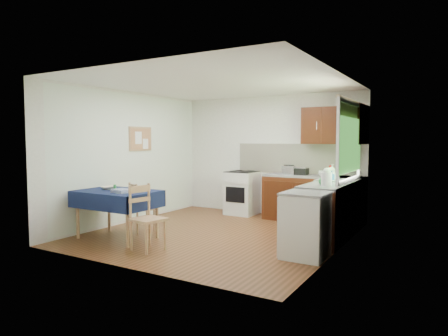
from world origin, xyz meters
The scene contains 33 objects.
floor centered at (0.00, 0.00, 0.00)m, with size 4.20×4.20×0.00m, color #482913.
ceiling centered at (0.00, 0.00, 2.50)m, with size 4.00×4.20×0.02m, color white.
wall_back centered at (0.00, 2.10, 1.25)m, with size 4.00×0.02×2.50m, color silver.
wall_front centered at (0.00, -2.10, 1.25)m, with size 4.00×0.02×2.50m, color silver.
wall_left centered at (-2.00, 0.00, 1.25)m, with size 0.02×4.20×2.50m, color white.
wall_right centered at (2.00, 0.00, 1.25)m, with size 0.02×4.20×2.50m, color silver.
base_cabinets centered at (1.36, 1.26, 0.43)m, with size 1.90×2.30×0.86m.
worktop_back centered at (1.05, 1.80, 0.88)m, with size 1.90×0.60×0.04m, color gray.
worktop_right centered at (1.70, 0.65, 0.88)m, with size 0.60×1.70×0.04m, color gray.
worktop_corner centered at (1.70, 1.80, 0.88)m, with size 0.60×0.60×0.04m, color gray.
splashback centered at (0.65, 2.08, 1.20)m, with size 2.70×0.02×0.60m, color white.
upper_cabinets centered at (1.52, 1.80, 1.85)m, with size 1.20×0.85×0.70m.
stove centered at (-0.50, 1.80, 0.46)m, with size 0.60×0.61×0.92m.
window centered at (1.97, 0.70, 1.65)m, with size 0.04×1.48×1.26m.
fridge centered at (1.70, -0.55, 0.44)m, with size 0.58×0.60×0.89m.
corkboard centered at (-1.97, 0.30, 1.60)m, with size 0.04×0.62×0.47m.
dining_table centered at (-1.25, -1.07, 0.67)m, with size 1.28×0.86×0.77m.
chair_far centered at (-1.24, -0.55, 0.45)m, with size 0.50×0.50×0.85m.
chair_near centered at (-0.41, -1.34, 0.50)m, with size 0.48×0.48×0.94m.
toaster centered at (0.58, 1.73, 0.99)m, with size 0.25×0.15×0.19m.
sandwich_press centered at (0.79, 1.81, 0.98)m, with size 0.27×0.23×0.16m.
sauce_bottle centered at (1.38, 1.76, 1.00)m, with size 0.05×0.05×0.21m, color red.
yellow_packet centered at (1.36, 1.88, 0.98)m, with size 0.11×0.08×0.15m, color gold.
dish_rack centered at (1.63, 0.90, 0.93)m, with size 0.47×0.36×0.22m.
kettle centered at (1.76, 0.20, 1.02)m, with size 0.16×0.16×0.27m.
cup centered at (1.26, 1.68, 0.95)m, with size 0.13×0.13×0.11m, color silver.
soap_bottle_a centered at (1.59, 1.11, 1.03)m, with size 0.10×0.10×0.26m, color silver.
soap_bottle_b centered at (1.64, 0.91, 0.99)m, with size 0.08×0.08×0.17m, color #1E56AF.
soap_bottle_c centered at (1.68, 0.28, 0.98)m, with size 0.12×0.12×0.16m, color green.
plate_bowl centered at (-1.48, -1.04, 0.80)m, with size 0.21×0.21×0.05m, color #F3E5C7.
book centered at (-1.06, -0.88, 0.78)m, with size 0.15×0.20×0.02m, color white.
spice_jar centered at (-1.29, -1.07, 0.82)m, with size 0.05×0.05×0.09m, color green.
tea_towel centered at (-1.01, -1.20, 0.80)m, with size 0.29×0.23×0.05m, color navy.
Camera 1 is at (3.42, -5.65, 1.58)m, focal length 32.00 mm.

